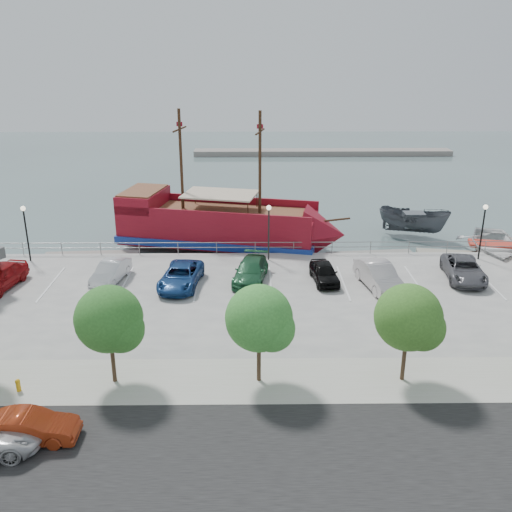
{
  "coord_description": "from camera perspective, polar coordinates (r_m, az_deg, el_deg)",
  "views": [
    {
      "loc": [
        -1.41,
        -33.88,
        15.45
      ],
      "look_at": [
        -1.0,
        2.0,
        2.0
      ],
      "focal_mm": 40.0,
      "sensor_mm": 36.0,
      "label": 1
    }
  ],
  "objects": [
    {
      "name": "ground",
      "position": [
        37.7,
        1.56,
        -5.34
      ],
      "size": [
        160.0,
        160.0,
        0.0
      ],
      "primitive_type": "plane",
      "color": "#4E6060"
    },
    {
      "name": "street",
      "position": [
        23.67,
        3.11,
        -20.21
      ],
      "size": [
        100.0,
        8.0,
        0.04
      ],
      "primitive_type": "cube",
      "color": "black",
      "rests_on": "land_slab"
    },
    {
      "name": "sidewalk",
      "position": [
        28.48,
        2.34,
        -12.3
      ],
      "size": [
        100.0,
        4.0,
        0.05
      ],
      "primitive_type": "cube",
      "color": "#A7A595",
      "rests_on": "land_slab"
    },
    {
      "name": "seawall_railing",
      "position": [
        44.3,
        1.21,
        0.85
      ],
      "size": [
        50.0,
        0.06,
        1.0
      ],
      "color": "gray",
      "rests_on": "land_slab"
    },
    {
      "name": "far_shore",
      "position": [
        91.04,
        6.66,
        10.26
      ],
      "size": [
        40.0,
        3.0,
        0.8
      ],
      "primitive_type": "cube",
      "color": "gray",
      "rests_on": "ground"
    },
    {
      "name": "pirate_ship",
      "position": [
        47.72,
        -2.18,
        2.93
      ],
      "size": [
        19.5,
        9.16,
        12.08
      ],
      "rotation": [
        0.0,
        0.0,
        -0.22
      ],
      "color": "maroon",
      "rests_on": "ground"
    },
    {
      "name": "patrol_boat",
      "position": [
        53.16,
        15.44,
        3.14
      ],
      "size": [
        6.69,
        4.95,
        2.44
      ],
      "primitive_type": "imported",
      "rotation": [
        0.0,
        0.0,
        1.1
      ],
      "color": "#454A51",
      "rests_on": "ground"
    },
    {
      "name": "speedboat",
      "position": [
        50.23,
        22.72,
        0.74
      ],
      "size": [
        7.14,
        8.76,
        1.59
      ],
      "primitive_type": "imported",
      "rotation": [
        0.0,
        0.0,
        -0.24
      ],
      "color": "silver",
      "rests_on": "ground"
    },
    {
      "name": "dock_west",
      "position": [
        47.8,
        -16.18,
        -0.16
      ],
      "size": [
        7.67,
        2.65,
        0.43
      ],
      "primitive_type": "cube",
      "rotation": [
        0.0,
        0.0,
        0.07
      ],
      "color": "gray",
      "rests_on": "ground"
    },
    {
      "name": "dock_mid",
      "position": [
        47.09,
        11.48,
        -0.07
      ],
      "size": [
        7.15,
        2.66,
        0.4
      ],
      "primitive_type": "cube",
      "rotation": [
        0.0,
        0.0,
        0.1
      ],
      "color": "gray",
      "rests_on": "ground"
    },
    {
      "name": "dock_east",
      "position": [
        49.14,
        19.82,
        -0.03
      ],
      "size": [
        7.16,
        3.14,
        0.4
      ],
      "primitive_type": "cube",
      "rotation": [
        0.0,
        0.0,
        -0.17
      ],
      "color": "gray",
      "rests_on": "ground"
    },
    {
      "name": "street_sedan",
      "position": [
        26.13,
        -21.73,
        -15.62
      ],
      "size": [
        4.01,
        1.41,
        1.32
      ],
      "primitive_type": "imported",
      "rotation": [
        0.0,
        0.0,
        1.57
      ],
      "color": "maroon",
      "rests_on": "street"
    },
    {
      "name": "fire_hydrant",
      "position": [
        29.67,
        -22.69,
        -11.8
      ],
      "size": [
        0.23,
        0.23,
        0.68
      ],
      "rotation": [
        0.0,
        0.0,
        -0.17
      ],
      "color": "#EBA812",
      "rests_on": "sidewalk"
    },
    {
      "name": "lamp_post_left",
      "position": [
        45.42,
        -22.08,
        3.02
      ],
      "size": [
        0.36,
        0.36,
        4.28
      ],
      "color": "black",
      "rests_on": "land_slab"
    },
    {
      "name": "lamp_post_mid",
      "position": [
        42.3,
        1.29,
        3.34
      ],
      "size": [
        0.36,
        0.36,
        4.28
      ],
      "color": "black",
      "rests_on": "land_slab"
    },
    {
      "name": "lamp_post_right",
      "position": [
        45.72,
        21.79,
        3.17
      ],
      "size": [
        0.36,
        0.36,
        4.28
      ],
      "color": "black",
      "rests_on": "land_slab"
    },
    {
      "name": "tree_c",
      "position": [
        27.5,
        -14.22,
        -6.37
      ],
      "size": [
        3.3,
        3.2,
        5.0
      ],
      "color": "#473321",
      "rests_on": "sidewalk"
    },
    {
      "name": "tree_d",
      "position": [
        26.74,
        0.61,
        -6.49
      ],
      "size": [
        3.3,
        3.2,
        5.0
      ],
      "color": "#473321",
      "rests_on": "sidewalk"
    },
    {
      "name": "tree_e",
      "position": [
        27.78,
        15.29,
        -6.19
      ],
      "size": [
        3.3,
        3.2,
        5.0
      ],
      "color": "#473321",
      "rests_on": "sidewalk"
    },
    {
      "name": "parked_car_a",
      "position": [
        41.73,
        -24.26,
        -1.89
      ],
      "size": [
        2.72,
        5.05,
        1.63
      ],
      "primitive_type": "imported",
      "rotation": [
        0.0,
        0.0,
        -0.17
      ],
      "color": "maroon",
      "rests_on": "land_slab"
    },
    {
      "name": "parked_car_b",
      "position": [
        40.4,
        -14.34,
        -1.54
      ],
      "size": [
        2.2,
        4.45,
        1.4
      ],
      "primitive_type": "imported",
      "rotation": [
        0.0,
        0.0,
        -0.18
      ],
      "color": "silver",
      "rests_on": "land_slab"
    },
    {
      "name": "parked_car_c",
      "position": [
        38.73,
        -7.53,
        -2.0
      ],
      "size": [
        3.0,
        5.43,
        1.44
      ],
      "primitive_type": "imported",
      "rotation": [
        0.0,
        0.0,
        -0.12
      ],
      "color": "navy",
      "rests_on": "land_slab"
    },
    {
      "name": "parked_car_d",
      "position": [
        39.26,
        -0.53,
        -1.49
      ],
      "size": [
        2.82,
        5.22,
        1.44
      ],
      "primitive_type": "imported",
      "rotation": [
        0.0,
        0.0,
        -0.17
      ],
      "color": "#215935",
      "rests_on": "land_slab"
    },
    {
      "name": "parked_car_e",
      "position": [
        39.38,
        6.85,
        -1.65
      ],
      "size": [
        1.98,
        4.1,
        1.35
      ],
      "primitive_type": "imported",
      "rotation": [
        0.0,
        0.0,
        0.1
      ],
      "color": "black",
      "rests_on": "land_slab"
    },
    {
      "name": "parked_car_f",
      "position": [
        39.0,
        12.18,
        -1.95
      ],
      "size": [
        2.72,
        5.32,
        1.67
      ],
      "primitive_type": "imported",
      "rotation": [
        0.0,
        0.0,
        0.19
      ],
      "color": "beige",
      "rests_on": "land_slab"
    },
    {
      "name": "parked_car_g",
      "position": [
        42.08,
        20.07,
        -1.25
      ],
      "size": [
        2.98,
        5.44,
        1.44
      ],
      "primitive_type": "imported",
      "rotation": [
        0.0,
        0.0,
        -0.12
      ],
      "color": "#57565C",
      "rests_on": "land_slab"
    }
  ]
}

